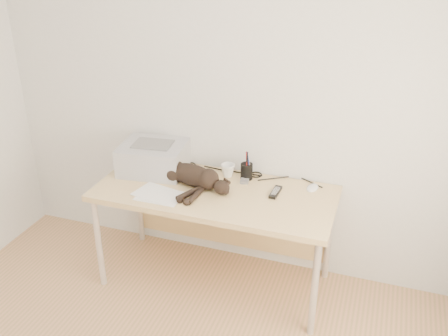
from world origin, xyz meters
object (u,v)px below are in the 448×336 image
at_px(printer, 154,157).
at_px(cat, 190,176).
at_px(desk, 219,202).
at_px(mouse, 313,186).
at_px(pen_cup, 247,171).
at_px(mug, 228,171).

bearing_deg(printer, cat, -20.86).
bearing_deg(desk, mouse, 14.40).
relative_size(cat, mouse, 5.59).
xyz_separation_m(desk, pen_cup, (0.15, 0.15, 0.19)).
bearing_deg(mug, pen_cup, 3.16).
bearing_deg(pen_cup, cat, -147.77).
bearing_deg(desk, pen_cup, 45.36).
bearing_deg(mug, desk, -96.31).
bearing_deg(cat, printer, 172.13).
bearing_deg(mouse, cat, -154.78).
xyz_separation_m(printer, mouse, (1.13, 0.09, -0.08)).
height_order(mug, mouse, mug).
bearing_deg(mouse, printer, -165.37).
xyz_separation_m(cat, mouse, (0.80, 0.22, -0.05)).
bearing_deg(desk, printer, 172.68).
xyz_separation_m(mug, mouse, (0.60, 0.01, -0.03)).
distance_m(mug, mouse, 0.60).
xyz_separation_m(desk, mug, (0.02, 0.15, 0.18)).
bearing_deg(mug, cat, -134.59).
height_order(pen_cup, mouse, pen_cup).
bearing_deg(cat, desk, 30.76).
bearing_deg(desk, cat, -162.24).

